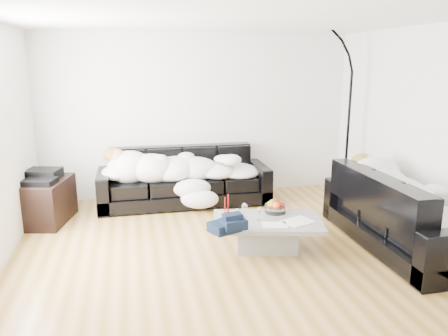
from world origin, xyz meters
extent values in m
plane|color=olive|center=(0.00, 0.00, 0.00)|extent=(5.00, 5.00, 0.00)
cube|color=silver|center=(0.00, 2.25, 1.30)|extent=(5.00, 0.02, 2.60)
cube|color=silver|center=(2.50, 0.00, 1.30)|extent=(0.02, 4.50, 2.60)
plane|color=white|center=(0.00, 0.00, 2.60)|extent=(5.00, 5.00, 0.00)
cube|color=black|center=(-0.31, 1.77, 0.42)|extent=(2.60, 0.90, 0.85)
cube|color=black|center=(2.00, -0.38, 0.44)|extent=(0.94, 2.19, 0.89)
ellipsoid|color=#093E43|center=(1.94, 0.30, 0.72)|extent=(0.42, 0.38, 0.20)
cube|color=#939699|center=(0.41, -0.15, 0.18)|extent=(1.38, 0.99, 0.37)
cylinder|color=white|center=(0.59, 0.07, 0.45)|extent=(0.33, 0.33, 0.16)
cylinder|color=white|center=(0.19, 0.01, 0.45)|extent=(0.08, 0.08, 0.16)
cylinder|color=white|center=(0.06, -0.17, 0.45)|extent=(0.09, 0.09, 0.17)
cylinder|color=white|center=(0.32, -0.15, 0.44)|extent=(0.07, 0.07, 0.15)
cylinder|color=maroon|center=(-0.03, 0.12, 0.47)|extent=(0.04, 0.04, 0.21)
cylinder|color=maroon|center=(0.01, 0.13, 0.49)|extent=(0.06, 0.06, 0.25)
cube|color=silver|center=(0.74, -0.29, 0.37)|extent=(0.41, 0.36, 0.01)
cube|color=silver|center=(0.44, -0.34, 0.37)|extent=(0.31, 0.25, 0.01)
cube|color=black|center=(-2.29, 1.36, 0.30)|extent=(0.77, 0.98, 0.59)
cube|color=black|center=(-2.29, 1.36, 0.66)|extent=(0.51, 0.44, 0.13)
camera|label=1|loc=(-1.09, -4.72, 2.17)|focal=35.00mm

